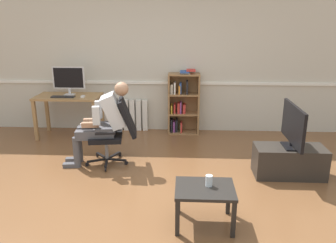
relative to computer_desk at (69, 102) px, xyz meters
name	(u,v)px	position (x,y,z in m)	size (l,w,h in m)	color
ground_plane	(152,196)	(1.70, -2.15, -0.64)	(18.00, 18.00, 0.00)	brown
back_wall	(165,59)	(1.70, 0.50, 0.71)	(12.00, 0.13, 2.70)	beige
computer_desk	(69,102)	(0.00, 0.00, 0.00)	(1.14, 0.62, 0.76)	#9E7547
imac_monitor	(69,79)	(0.01, 0.08, 0.41)	(0.57, 0.14, 0.50)	silver
keyboard	(63,97)	(-0.04, -0.14, 0.13)	(0.41, 0.12, 0.02)	black
computer_mouse	(83,96)	(0.31, -0.12, 0.13)	(0.06, 0.10, 0.03)	white
bookshelf	(182,104)	(2.04, 0.29, -0.08)	(0.57, 0.29, 1.20)	olive
radiator	(126,115)	(0.96, 0.39, -0.34)	(0.83, 0.08, 0.60)	white
office_chair	(116,129)	(1.08, -1.16, -0.11)	(0.78, 0.63, 0.98)	black
person_seated	(103,121)	(0.90, -1.19, 0.01)	(1.00, 0.45, 1.22)	#4C4C51
tv_stand	(289,161)	(3.52, -1.47, -0.43)	(0.94, 0.43, 0.42)	#2D2823
tv_screen	(293,126)	(3.52, -1.47, 0.08)	(0.20, 0.87, 0.58)	black
coffee_table	(205,193)	(2.31, -2.69, -0.28)	(0.61, 0.49, 0.42)	black
drinking_glass	(209,181)	(2.35, -2.65, -0.15)	(0.07, 0.07, 0.12)	silver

